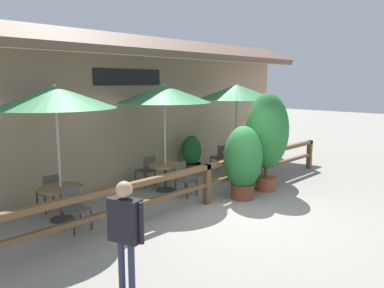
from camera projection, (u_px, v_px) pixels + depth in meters
ground_plane at (242, 214)px, 8.20m from camera, size 60.00×60.00×0.00m
building_facade at (128, 107)px, 10.66m from camera, size 14.28×1.49×4.23m
patio_railing at (207, 175)px, 8.81m from camera, size 10.40×0.14×0.95m
patio_umbrella_near at (55, 97)px, 7.45m from camera, size 2.42×2.42×2.83m
dining_table_near at (61, 194)px, 7.78m from camera, size 0.90×0.90×0.72m
chair_near_streetside at (75, 206)px, 7.27m from camera, size 0.44×0.44×0.85m
chair_near_wallside at (50, 191)px, 8.32m from camera, size 0.43×0.43×0.85m
patio_umbrella_middle at (164, 94)px, 9.59m from camera, size 2.42×2.42×2.83m
dining_table_middle at (165, 170)px, 9.92m from camera, size 0.90×0.90×0.72m
chair_middle_streetside at (184, 177)px, 9.48m from camera, size 0.46×0.46×0.85m
chair_middle_wallside at (147, 169)px, 10.35m from camera, size 0.43×0.43×0.85m
patio_umbrella_far at (237, 92)px, 11.36m from camera, size 2.42×2.42×2.83m
dining_table_far at (236, 156)px, 11.68m from camera, size 0.90×0.90×0.72m
chair_far_streetside at (252, 163)px, 11.20m from camera, size 0.50×0.50×0.85m
chair_far_wallside at (220, 156)px, 12.18m from camera, size 0.49×0.49×0.85m
potted_plant_corner_fern at (243, 160)px, 9.17m from camera, size 1.02×0.91×1.82m
potted_plant_broad_leaf at (267, 133)px, 9.80m from camera, size 1.21×1.09×2.59m
potted_plant_tall_tropical at (192, 154)px, 12.00m from camera, size 0.66×0.63×1.18m
pedestrian at (125, 224)px, 4.86m from camera, size 0.32×0.55×1.62m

